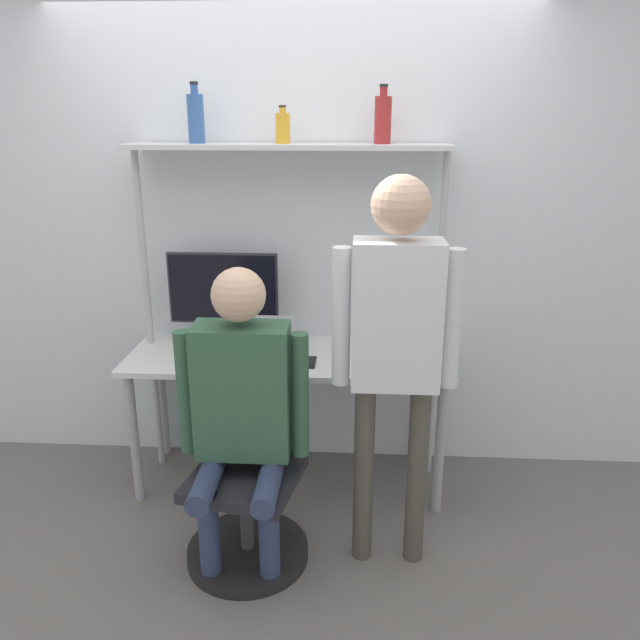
# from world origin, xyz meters

# --- Properties ---
(ground_plane) EXTENTS (12.00, 12.00, 0.00)m
(ground_plane) POSITION_xyz_m (0.00, 0.00, 0.00)
(ground_plane) COLOR slate
(wall_back) EXTENTS (8.00, 0.06, 2.70)m
(wall_back) POSITION_xyz_m (0.00, 0.65, 1.35)
(wall_back) COLOR silver
(wall_back) RESTS_ON ground_plane
(desk) EXTENTS (1.70, 0.60, 0.76)m
(desk) POSITION_xyz_m (0.00, 0.32, 0.67)
(desk) COLOR silver
(desk) RESTS_ON ground_plane
(shelf_unit) EXTENTS (1.61, 0.31, 1.83)m
(shelf_unit) POSITION_xyz_m (0.00, 0.46, 1.57)
(shelf_unit) COLOR silver
(shelf_unit) RESTS_ON ground_plane
(monitor) EXTENTS (0.60, 0.21, 0.51)m
(monitor) POSITION_xyz_m (-0.37, 0.46, 1.04)
(monitor) COLOR #333338
(monitor) RESTS_ON desk
(laptop) EXTENTS (0.28, 0.21, 0.22)m
(laptop) POSITION_xyz_m (-0.11, 0.26, 0.82)
(laptop) COLOR #BCBCC1
(laptop) RESTS_ON desk
(cell_phone) EXTENTS (0.07, 0.15, 0.01)m
(cell_phone) POSITION_xyz_m (0.12, 0.20, 0.76)
(cell_phone) COLOR black
(cell_phone) RESTS_ON desk
(office_chair) EXTENTS (0.56, 0.56, 0.90)m
(office_chair) POSITION_xyz_m (-0.12, -0.31, 0.27)
(office_chair) COLOR black
(office_chair) RESTS_ON ground_plane
(person_seated) EXTENTS (0.57, 0.47, 1.38)m
(person_seated) POSITION_xyz_m (-0.13, -0.35, 0.81)
(person_seated) COLOR #2D3856
(person_seated) RESTS_ON ground_plane
(person_standing) EXTENTS (0.53, 0.24, 1.75)m
(person_standing) POSITION_xyz_m (0.52, -0.30, 1.12)
(person_standing) COLOR #4C473D
(person_standing) RESTS_ON ground_plane
(bottle_amber) EXTENTS (0.07, 0.07, 0.18)m
(bottle_amber) POSITION_xyz_m (-0.03, 0.46, 1.90)
(bottle_amber) COLOR gold
(bottle_amber) RESTS_ON shelf_unit
(bottle_blue) EXTENTS (0.08, 0.08, 0.29)m
(bottle_blue) POSITION_xyz_m (-0.46, 0.46, 1.95)
(bottle_blue) COLOR #335999
(bottle_blue) RESTS_ON shelf_unit
(bottle_red) EXTENTS (0.08, 0.08, 0.28)m
(bottle_red) POSITION_xyz_m (0.46, 0.46, 1.94)
(bottle_red) COLOR maroon
(bottle_red) RESTS_ON shelf_unit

